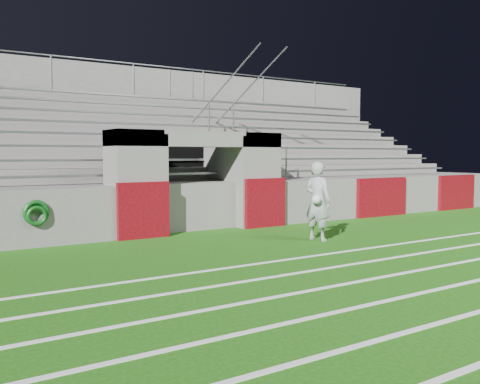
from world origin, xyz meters
TOP-DOWN VIEW (x-y plane):
  - ground at (0.00, 0.00)m, footprint 90.00×90.00m
  - stadium_structure at (0.00, 7.97)m, footprint 26.00×8.48m
  - goalkeeper_with_ball at (1.45, 0.43)m, footprint 0.62×0.75m
  - hose_coil at (-4.25, 2.93)m, footprint 0.56×0.14m

SIDE VIEW (x-z plane):
  - ground at x=0.00m, z-range 0.00..0.00m
  - hose_coil at x=-4.25m, z-range 0.47..1.02m
  - goalkeeper_with_ball at x=1.45m, z-range 0.00..1.84m
  - stadium_structure at x=0.00m, z-range -1.22..4.20m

